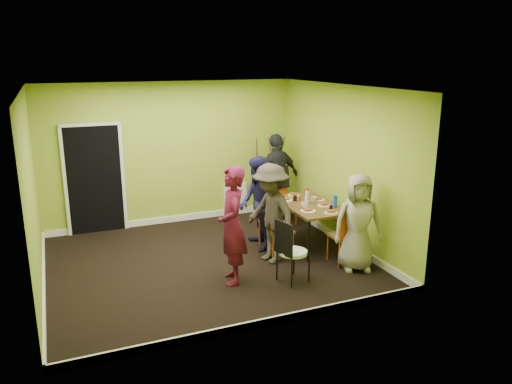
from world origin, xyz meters
The scene contains 28 objects.
ground centered at (0.00, 0.00, 0.00)m, with size 5.00×5.00×0.00m, color black.
room_walls centered at (-0.02, 0.04, 0.99)m, with size 5.04×4.54×2.82m.
dining_table centered at (1.91, 0.07, 0.70)m, with size 0.90×1.50×0.75m.
chair_left_far centered at (1.19, 0.21, 0.55)m, with size 0.45×0.44×0.97m.
chair_left_near centered at (1.13, -0.19, 0.55)m, with size 0.47×0.46×0.97m.
chair_back_end centered at (1.94, 1.44, 0.80)m, with size 0.51×0.59×1.13m.
chair_front_end centered at (2.03, -0.92, 0.55)m, with size 0.41×0.42×0.98m.
chair_bentwood centered at (0.89, -1.20, 0.53)m, with size 0.46×0.45×0.97m.
easel centered at (1.98, 2.02, 0.82)m, with size 0.67×0.63×1.66m.
plate_near_left centered at (1.60, 0.44, 0.76)m, with size 0.26×0.26×0.01m, color white.
plate_near_right centered at (1.67, -0.30, 0.76)m, with size 0.26×0.26×0.01m, color white.
plate_far_back centered at (1.90, 0.68, 0.76)m, with size 0.22×0.22×0.01m, color white.
plate_far_front centered at (1.98, -0.53, 0.76)m, with size 0.22×0.22×0.01m, color white.
plate_wall_back centered at (2.16, 0.23, 0.76)m, with size 0.25×0.25×0.01m, color white.
plate_wall_front centered at (2.09, -0.12, 0.76)m, with size 0.23×0.23×0.01m, color white.
thermos centered at (1.88, 0.14, 0.87)m, with size 0.07×0.07×0.24m, color white.
blue_bottle centered at (2.20, -0.28, 0.86)m, with size 0.07×0.07×0.22m, color blue.
orange_bottle centered at (1.85, 0.32, 0.79)m, with size 0.04×0.04×0.09m, color #D34E13.
glass_mid centered at (1.76, 0.36, 0.79)m, with size 0.07×0.07×0.09m, color black.
glass_back centered at (2.08, 0.56, 0.80)m, with size 0.06×0.06×0.11m, color black.
glass_front centered at (2.05, -0.40, 0.80)m, with size 0.06×0.06×0.09m, color black.
cup_a centered at (1.70, -0.12, 0.80)m, with size 0.13×0.13×0.11m, color white.
cup_b centered at (2.03, 0.15, 0.80)m, with size 0.11×0.11×0.10m, color white.
person_standing centered at (0.13, -0.85, 0.88)m, with size 0.64×0.42×1.76m, color #550E28.
person_left_far centered at (1.00, 0.25, 0.81)m, with size 0.79×0.61×1.62m, color #161536.
person_left_near centered at (0.97, -0.35, 0.82)m, with size 1.05×0.61×1.63m, color #332C22.
person_back_end centered at (1.98, 1.61, 0.89)m, with size 1.04×0.43×1.77m, color #222227.
person_front_end centered at (2.08, -1.17, 0.77)m, with size 0.75×0.49×1.54m, color gray.
Camera 1 is at (-2.18, -7.31, 3.25)m, focal length 35.00 mm.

